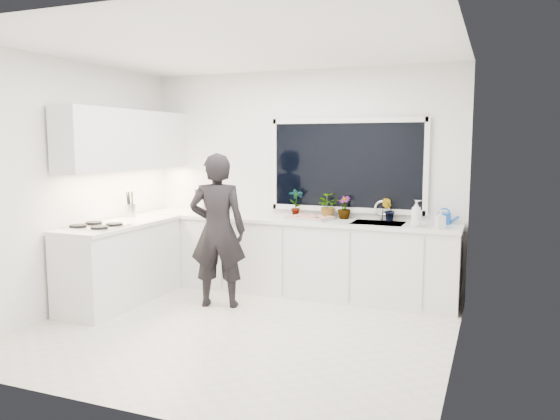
% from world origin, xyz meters
% --- Properties ---
extents(floor, '(4.00, 3.50, 0.02)m').
position_xyz_m(floor, '(0.00, 0.00, -0.01)').
color(floor, beige).
rests_on(floor, ground).
extents(wall_back, '(4.00, 0.02, 2.70)m').
position_xyz_m(wall_back, '(0.00, 1.76, 1.35)').
color(wall_back, white).
rests_on(wall_back, ground).
extents(wall_left, '(0.02, 3.50, 2.70)m').
position_xyz_m(wall_left, '(-2.01, 0.00, 1.35)').
color(wall_left, white).
rests_on(wall_left, ground).
extents(wall_right, '(0.02, 3.50, 2.70)m').
position_xyz_m(wall_right, '(2.01, 0.00, 1.35)').
color(wall_right, white).
rests_on(wall_right, ground).
extents(ceiling, '(4.00, 3.50, 0.02)m').
position_xyz_m(ceiling, '(0.00, 0.00, 2.71)').
color(ceiling, white).
rests_on(ceiling, wall_back).
extents(window, '(1.80, 0.02, 1.00)m').
position_xyz_m(window, '(0.60, 1.73, 1.55)').
color(window, black).
rests_on(window, wall_back).
extents(base_cabinets_back, '(3.92, 0.58, 0.88)m').
position_xyz_m(base_cabinets_back, '(0.00, 1.45, 0.44)').
color(base_cabinets_back, white).
rests_on(base_cabinets_back, floor).
extents(base_cabinets_left, '(0.58, 1.60, 0.88)m').
position_xyz_m(base_cabinets_left, '(-1.67, 0.35, 0.44)').
color(base_cabinets_left, white).
rests_on(base_cabinets_left, floor).
extents(countertop_back, '(3.94, 0.62, 0.04)m').
position_xyz_m(countertop_back, '(0.00, 1.44, 0.90)').
color(countertop_back, silver).
rests_on(countertop_back, base_cabinets_back).
extents(countertop_left, '(0.62, 1.60, 0.04)m').
position_xyz_m(countertop_left, '(-1.67, 0.35, 0.90)').
color(countertop_left, silver).
rests_on(countertop_left, base_cabinets_left).
extents(upper_cabinets, '(0.34, 2.10, 0.70)m').
position_xyz_m(upper_cabinets, '(-1.79, 0.70, 1.85)').
color(upper_cabinets, white).
rests_on(upper_cabinets, wall_left).
extents(sink, '(0.58, 0.42, 0.14)m').
position_xyz_m(sink, '(1.05, 1.45, 0.87)').
color(sink, silver).
rests_on(sink, countertop_back).
extents(faucet, '(0.03, 0.03, 0.22)m').
position_xyz_m(faucet, '(1.05, 1.65, 1.03)').
color(faucet, silver).
rests_on(faucet, countertop_back).
extents(stovetop, '(0.56, 0.48, 0.03)m').
position_xyz_m(stovetop, '(-1.69, -0.00, 0.94)').
color(stovetop, black).
rests_on(stovetop, countertop_left).
extents(person, '(0.72, 0.58, 1.71)m').
position_xyz_m(person, '(-0.57, 0.64, 0.86)').
color(person, black).
rests_on(person, floor).
extents(pizza_tray, '(0.58, 0.48, 0.03)m').
position_xyz_m(pizza_tray, '(0.25, 1.42, 0.94)').
color(pizza_tray, silver).
rests_on(pizza_tray, countertop_back).
extents(pizza, '(0.53, 0.43, 0.01)m').
position_xyz_m(pizza, '(0.25, 1.42, 0.95)').
color(pizza, red).
rests_on(pizza, pizza_tray).
extents(watering_can, '(0.15, 0.15, 0.13)m').
position_xyz_m(watering_can, '(1.75, 1.61, 0.98)').
color(watering_can, blue).
rests_on(watering_can, countertop_back).
extents(paper_towel_roll, '(0.14, 0.14, 0.26)m').
position_xyz_m(paper_towel_roll, '(-1.30, 1.55, 1.05)').
color(paper_towel_roll, white).
rests_on(paper_towel_roll, countertop_back).
extents(knife_block, '(0.13, 0.11, 0.22)m').
position_xyz_m(knife_block, '(-1.27, 1.59, 1.03)').
color(knife_block, brown).
rests_on(knife_block, countertop_back).
extents(utensil_crock, '(0.17, 0.17, 0.16)m').
position_xyz_m(utensil_crock, '(-1.85, 0.80, 1.00)').
color(utensil_crock, '#AFB0B4').
rests_on(utensil_crock, countertop_left).
extents(picture_frame_large, '(0.22, 0.09, 0.28)m').
position_xyz_m(picture_frame_large, '(-1.35, 1.69, 1.06)').
color(picture_frame_large, black).
rests_on(picture_frame_large, countertop_back).
extents(picture_frame_small, '(0.25, 0.08, 0.30)m').
position_xyz_m(picture_frame_small, '(-1.12, 1.69, 1.07)').
color(picture_frame_small, black).
rests_on(picture_frame_small, countertop_back).
extents(herb_plants, '(1.30, 0.31, 0.34)m').
position_xyz_m(herb_plants, '(0.44, 1.61, 1.07)').
color(herb_plants, '#26662D').
rests_on(herb_plants, countertop_back).
extents(soap_bottles, '(0.38, 0.13, 0.29)m').
position_xyz_m(soap_bottles, '(1.56, 1.30, 1.05)').
color(soap_bottles, '#D8BF66').
rests_on(soap_bottles, countertop_back).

